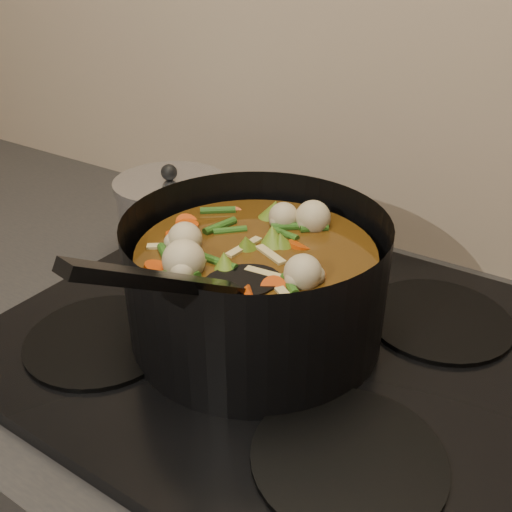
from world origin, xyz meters
The scene contains 3 objects.
stovetop centered at (0.00, 1.93, 0.92)m, with size 0.62×0.54×0.03m.
stockpot centered at (-0.02, 1.92, 1.00)m, with size 0.38×0.45×0.22m.
saucepan centered at (-0.24, 2.03, 0.99)m, with size 0.16×0.16×0.13m.
Camera 1 is at (0.29, 1.45, 1.35)m, focal length 40.00 mm.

